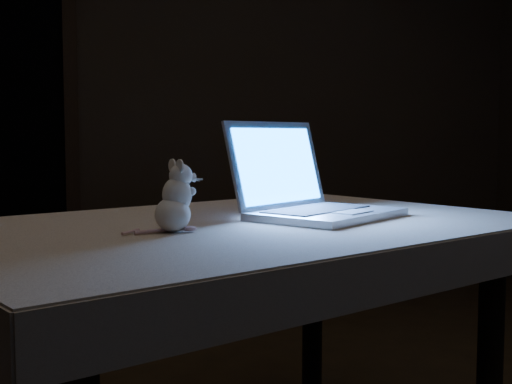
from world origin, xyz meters
name	(u,v)px	position (x,y,z in m)	size (l,w,h in m)	color
back_wall	(175,81)	(0.00, 2.50, 1.30)	(4.50, 0.04, 2.60)	black
table	(239,370)	(-0.20, -0.01, 0.37)	(1.39, 0.90, 0.75)	black
tablecloth	(207,248)	(-0.29, -0.06, 0.70)	(1.50, 1.00, 0.10)	beige
laptop	(328,168)	(0.05, 0.02, 0.89)	(0.39, 0.34, 0.26)	silver
plush_mouse	(172,196)	(-0.38, -0.14, 0.84)	(0.12, 0.12, 0.16)	white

